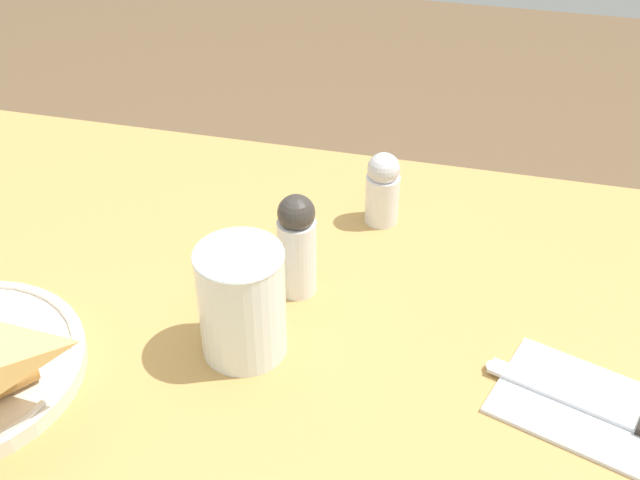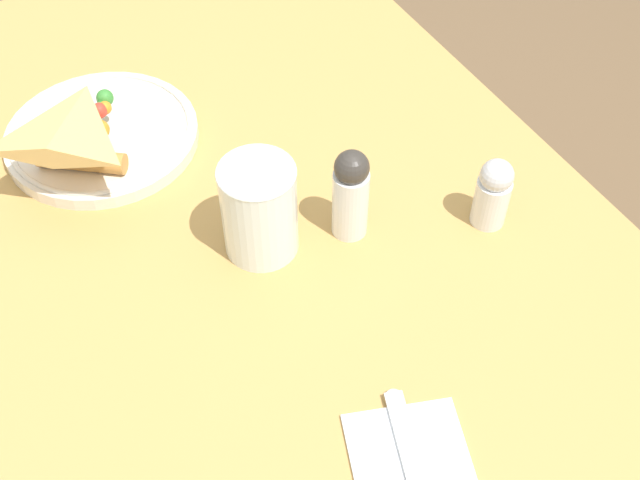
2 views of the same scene
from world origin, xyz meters
The scene contains 6 objects.
dining_table centered at (0.00, 0.00, 0.62)m, with size 1.05×0.84×0.72m.
milk_glass centered at (-0.07, -0.05, 0.78)m, with size 0.08×0.08×0.11m.
napkin_folded centered at (-0.39, -0.04, 0.72)m, with size 0.21×0.16×0.00m.
butter_knife centered at (-0.40, -0.04, 0.73)m, with size 0.21×0.08×0.01m.
salt_shaker centered at (-0.15, -0.28, 0.76)m, with size 0.04×0.04×0.09m.
pepper_shaker centered at (-0.09, -0.14, 0.78)m, with size 0.04×0.04×0.11m.
Camera 1 is at (-0.26, 0.45, 1.24)m, focal length 45.00 mm.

